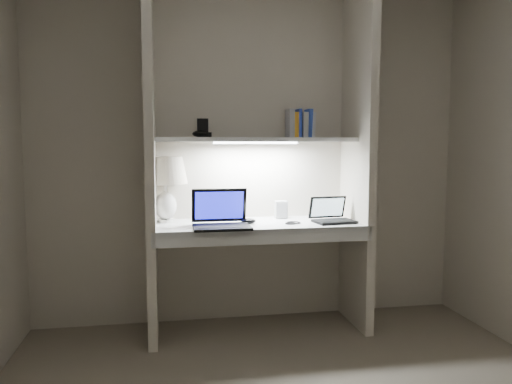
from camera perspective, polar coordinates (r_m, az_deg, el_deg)
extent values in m
cube|color=beige|center=(3.73, -0.53, 4.45)|extent=(3.20, 0.01, 2.50)
cube|color=beige|center=(3.40, -11.98, 4.22)|extent=(0.06, 0.55, 2.50)
cube|color=beige|center=(3.66, 11.58, 4.31)|extent=(0.06, 0.55, 2.50)
cube|color=white|center=(3.50, 0.24, -3.85)|extent=(1.40, 0.55, 0.04)
cube|color=silver|center=(3.26, 1.08, -5.11)|extent=(1.46, 0.03, 0.10)
cube|color=silver|center=(3.55, -0.04, 6.01)|extent=(1.40, 0.36, 0.03)
cube|color=white|center=(3.55, -0.04, 5.65)|extent=(0.60, 0.04, 0.02)
cylinder|color=white|center=(3.58, -10.27, -3.23)|extent=(0.12, 0.12, 0.02)
ellipsoid|color=white|center=(3.57, -10.30, -1.56)|extent=(0.16, 0.16, 0.20)
cylinder|color=white|center=(3.56, -10.33, 0.28)|extent=(0.03, 0.03, 0.08)
sphere|color=#FFD899|center=(3.55, -10.36, 1.63)|extent=(0.05, 0.05, 0.05)
cube|color=black|center=(3.27, -3.92, -4.02)|extent=(0.37, 0.26, 0.02)
cube|color=black|center=(3.27, -3.93, -3.86)|extent=(0.32, 0.18, 0.00)
cube|color=black|center=(3.41, -4.23, -1.52)|extent=(0.37, 0.07, 0.23)
cube|color=#181ED2|center=(3.40, -4.22, -1.53)|extent=(0.33, 0.05, 0.19)
cube|color=black|center=(3.54, 8.95, -3.35)|extent=(0.30, 0.22, 0.02)
cube|color=black|center=(3.53, 8.95, -3.20)|extent=(0.25, 0.16, 0.00)
cube|color=black|center=(3.63, 8.14, -1.72)|extent=(0.28, 0.09, 0.16)
cube|color=silver|center=(3.62, 8.19, -1.73)|extent=(0.24, 0.07, 0.13)
cube|color=silver|center=(3.70, 2.88, -2.02)|extent=(0.09, 0.07, 0.13)
ellipsoid|color=black|center=(3.44, -0.88, -3.36)|extent=(0.11, 0.08, 0.04)
torus|color=black|center=(3.48, 4.32, -3.50)|extent=(0.12, 0.12, 0.01)
cube|color=yellow|center=(3.45, -6.51, -3.66)|extent=(0.07, 0.07, 0.00)
cube|color=silver|center=(3.76, 6.36, 7.59)|extent=(0.03, 0.14, 0.19)
cube|color=#2A48AB|center=(3.75, 5.96, 7.78)|extent=(0.04, 0.14, 0.21)
cube|color=#ADAEAA|center=(3.74, 5.45, 7.61)|extent=(0.04, 0.14, 0.19)
cube|color=#2A43B6|center=(3.73, 4.83, 7.80)|extent=(0.02, 0.14, 0.21)
cube|color=orange|center=(3.72, 4.42, 7.63)|extent=(0.03, 0.14, 0.19)
cube|color=#A7A7AC|center=(3.71, 3.91, 7.82)|extent=(0.04, 0.14, 0.21)
cube|color=black|center=(3.56, -6.12, 7.28)|extent=(0.08, 0.06, 0.13)
ellipsoid|color=black|center=(3.54, -6.39, 6.63)|extent=(0.14, 0.12, 0.05)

